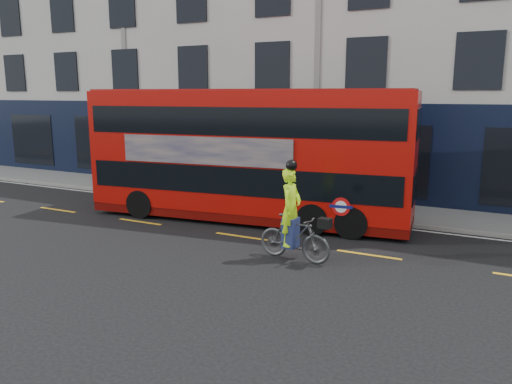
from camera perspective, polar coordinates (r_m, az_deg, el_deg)
The scene contains 8 objects.
ground at distance 14.35m, azimuth -4.55°, elevation -6.59°, with size 120.00×120.00×0.00m, color black.
pavement at distance 19.97m, azimuth 5.18°, elevation -1.32°, with size 60.00×3.00×0.12m, color slate.
kerb at distance 18.62m, azimuth 3.47°, elevation -2.20°, with size 60.00×0.12×0.13m, color gray.
building_terrace at distance 25.80m, azimuth 11.06°, elevation 17.95°, with size 50.00×10.07×15.00m.
road_edge_line at distance 18.37m, azimuth 3.09°, elevation -2.58°, with size 58.00×0.10×0.01m, color silver.
lane_dashes at distance 15.59m, azimuth -1.67°, elevation -5.09°, with size 58.00×0.12×0.01m, color yellow, non-canonical shape.
bus at distance 17.25m, azimuth -0.88°, elevation 4.35°, with size 11.42×3.77×4.52m.
cyclist at distance 13.24m, azimuth 4.28°, elevation -4.02°, with size 2.11×0.79×2.70m.
Camera 1 is at (7.15, -11.64, 4.38)m, focal length 35.00 mm.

